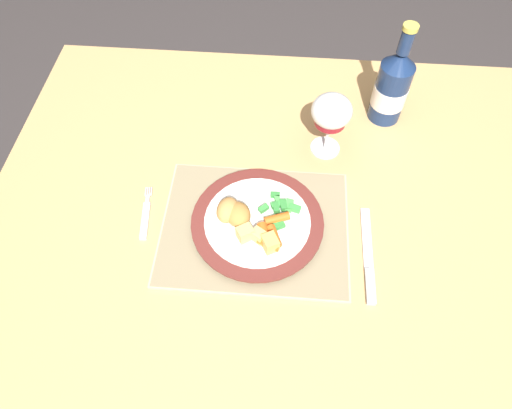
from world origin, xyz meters
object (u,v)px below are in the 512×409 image
fork (146,216)px  bottle (392,87)px  dining_table (281,231)px  dinner_plate (257,223)px  table_knife (368,262)px  wine_glass (331,113)px

fork → bottle: bottle is taller
fork → dining_table: bearing=8.6°
dinner_plate → table_knife: dinner_plate is taller
dinner_plate → table_knife: 0.23m
dinner_plate → table_knife: bearing=-16.0°
bottle → dinner_plate: bearing=-129.2°
dining_table → table_knife: size_ratio=5.93×
dining_table → bottle: (0.23, 0.29, 0.18)m
dining_table → table_knife: table_knife is taller
dinner_plate → wine_glass: size_ratio=1.74×
dining_table → dinner_plate: dinner_plate is taller
table_knife → wine_glass: (-0.08, 0.28, 0.11)m
table_knife → wine_glass: bearing=106.0°
dining_table → dinner_plate: (-0.05, -0.05, 0.10)m
dining_table → dinner_plate: bearing=-135.6°
dining_table → bottle: size_ratio=5.08×
bottle → dining_table: bearing=-128.0°
table_knife → wine_glass: wine_glass is taller
fork → wine_glass: size_ratio=0.85×
fork → bottle: size_ratio=0.53×
fork → wine_glass: (0.36, 0.22, 0.11)m
fork → table_knife: bearing=-8.7°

